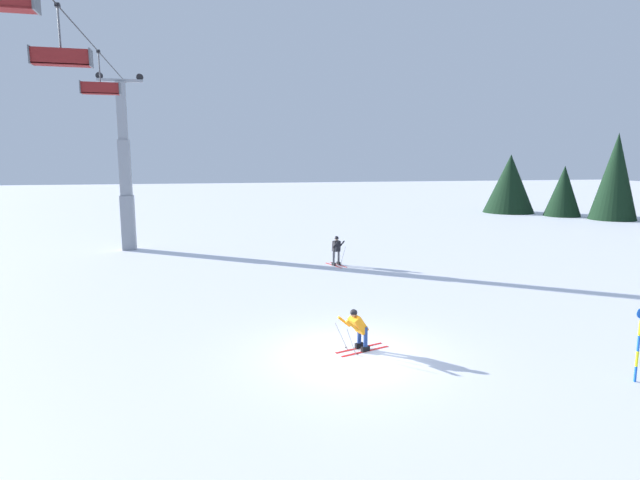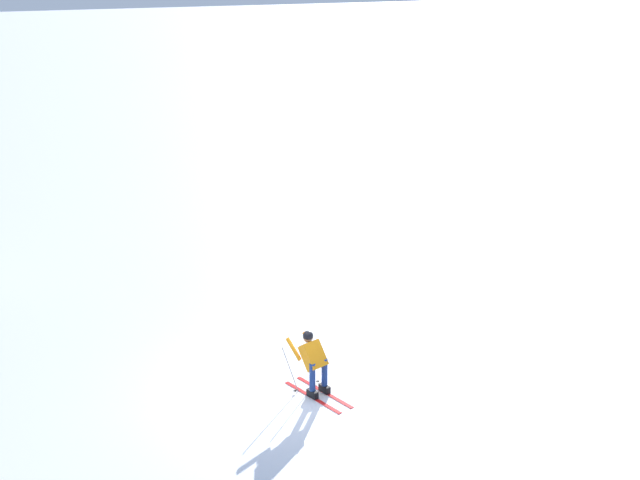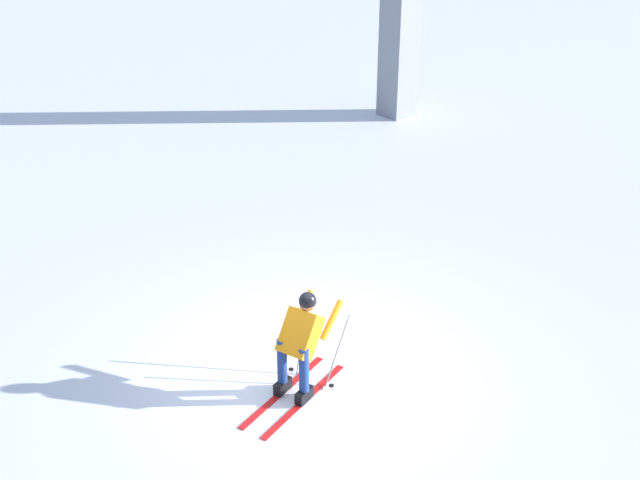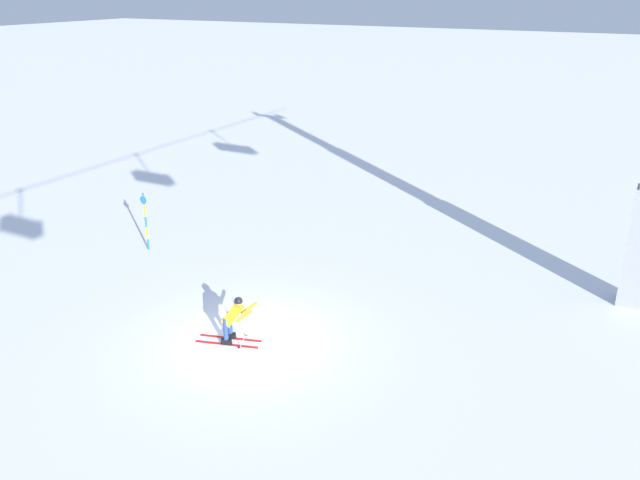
% 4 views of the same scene
% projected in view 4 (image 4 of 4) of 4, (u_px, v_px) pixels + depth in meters
% --- Properties ---
extents(ground_plane, '(260.00, 260.00, 0.00)m').
position_uv_depth(ground_plane, '(251.00, 340.00, 17.56)').
color(ground_plane, white).
extents(skier_carving_main, '(1.02, 1.82, 1.51)m').
position_uv_depth(skier_carving_main, '(233.00, 317.00, 17.17)').
color(skier_carving_main, red).
rests_on(skier_carving_main, ground_plane).
extents(trail_marker_pole, '(0.07, 0.28, 2.16)m').
position_uv_depth(trail_marker_pole, '(146.00, 220.00, 23.11)').
color(trail_marker_pole, blue).
rests_on(trail_marker_pole, ground_plane).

